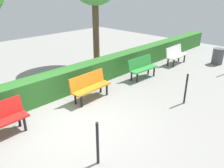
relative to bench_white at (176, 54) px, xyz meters
The scene contains 8 objects.
ground_plane 6.81m from the bench_white, ahead, with size 24.14×24.14×0.00m, color gray.
bench_white is the anchor object (origin of this frame).
bench_green 2.67m from the bench_white, ahead, with size 1.39×0.53×0.86m.
bench_orange 5.39m from the bench_white, ahead, with size 1.47×0.52×0.86m.
hedge_row 5.58m from the bench_white, 11.16° to the right, with size 20.14×0.61×0.84m, color #2D6B28.
railing_post_mid 4.20m from the bench_white, 33.64° to the left, with size 0.06×0.06×1.00m, color black.
railing_post_far 7.61m from the bench_white, 17.81° to the left, with size 0.06×0.06×1.00m, color black.
trash_bin 2.06m from the bench_white, 133.66° to the left, with size 0.51×0.51×0.76m, color #4C4C51.
Camera 1 is at (2.94, 4.22, 3.39)m, focal length 35.72 mm.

